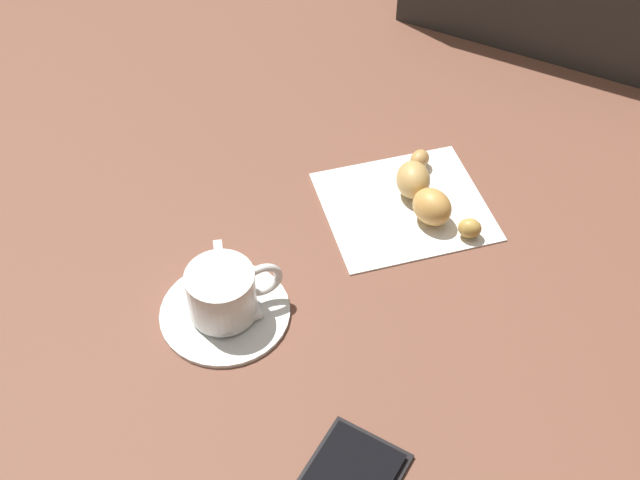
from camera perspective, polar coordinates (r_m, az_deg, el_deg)
ground_plane at (r=0.84m, az=0.20°, el=-1.40°), size 1.80×1.80×0.00m
saucer at (r=0.80m, az=-6.61°, el=-4.92°), size 0.13×0.13×0.01m
espresso_cup at (r=0.77m, az=-6.69°, el=-3.61°), size 0.09×0.07×0.05m
teaspoon at (r=0.80m, az=-6.68°, el=-4.35°), size 0.06×0.12×0.01m
sugar_packet at (r=0.80m, az=-5.33°, el=-3.81°), size 0.03×0.06×0.01m
napkin at (r=0.90m, az=5.87°, el=2.39°), size 0.20×0.19×0.00m
croissant at (r=0.88m, az=7.32°, el=3.25°), size 0.07×0.14×0.04m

